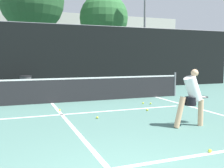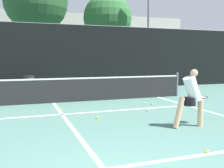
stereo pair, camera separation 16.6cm
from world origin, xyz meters
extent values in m
cube|color=white|center=(0.00, 5.08, 0.00)|extent=(8.25, 0.10, 0.01)
cube|color=white|center=(0.00, 4.06, 0.00)|extent=(0.10, 6.38, 0.01)
cube|color=white|center=(4.51, 4.06, 0.00)|extent=(0.10, 7.38, 0.01)
cylinder|color=slate|center=(5.50, 7.25, 0.53)|extent=(0.09, 0.09, 1.07)
cube|color=#232326|center=(0.00, 7.25, 0.47)|extent=(11.00, 0.02, 0.95)
cube|color=white|center=(0.00, 7.25, 0.92)|extent=(11.00, 0.03, 0.06)
cube|color=black|center=(0.00, 11.12, 1.73)|extent=(24.00, 0.06, 3.45)
cylinder|color=slate|center=(0.00, 11.12, 3.47)|extent=(24.00, 0.04, 0.04)
cylinder|color=#DBAD84|center=(3.09, 2.54, 0.34)|extent=(0.13, 0.13, 0.68)
cylinder|color=#DBAD84|center=(2.47, 2.56, 0.39)|extent=(0.31, 0.14, 0.78)
cylinder|color=black|center=(2.77, 2.55, 0.65)|extent=(0.28, 0.28, 0.21)
cylinder|color=white|center=(2.83, 2.55, 0.95)|extent=(0.50, 0.30, 0.69)
sphere|color=#DBAD84|center=(2.87, 2.55, 1.35)|extent=(0.19, 0.19, 0.19)
cylinder|color=#262628|center=(2.97, 2.77, 0.70)|extent=(0.30, 0.04, 0.03)
torus|color=#262628|center=(3.28, 2.76, 0.70)|extent=(0.35, 0.35, 0.02)
cylinder|color=beige|center=(3.28, 2.76, 0.70)|extent=(0.27, 0.27, 0.01)
sphere|color=#D1E033|center=(3.40, 5.69, 0.03)|extent=(0.07, 0.07, 0.07)
sphere|color=#D1E033|center=(3.18, 5.86, 0.03)|extent=(0.07, 0.07, 0.07)
sphere|color=#D1E033|center=(0.85, 4.18, 0.03)|extent=(0.07, 0.07, 0.07)
sphere|color=#D1E033|center=(0.03, 5.64, 0.03)|extent=(0.07, 0.07, 0.07)
sphere|color=#D1E033|center=(2.70, 4.65, 0.03)|extent=(0.07, 0.07, 0.07)
sphere|color=#D1E033|center=(1.97, 0.91, 0.03)|extent=(0.07, 0.07, 0.07)
cylinder|color=#3F3F42|center=(-0.79, 10.48, 0.41)|extent=(0.55, 0.55, 0.82)
cylinder|color=black|center=(-0.79, 10.48, 0.84)|extent=(0.58, 0.58, 0.04)
cylinder|color=slate|center=(7.97, 14.93, 3.68)|extent=(0.16, 0.16, 7.35)
cylinder|color=brown|center=(0.15, 18.02, 2.16)|extent=(0.28, 0.28, 4.32)
sphere|color=#28562D|center=(0.15, 18.02, 5.98)|extent=(4.75, 4.75, 4.75)
cylinder|color=brown|center=(5.73, 17.81, 1.79)|extent=(0.28, 0.28, 3.59)
sphere|color=#2D6633|center=(5.73, 17.81, 4.97)|extent=(3.94, 3.94, 3.94)
cube|color=#B2ADA3|center=(0.00, 26.97, 3.29)|extent=(36.00, 2.40, 6.58)
camera|label=1|loc=(-1.33, -2.78, 1.72)|focal=42.00mm
camera|label=2|loc=(-1.17, -2.84, 1.72)|focal=42.00mm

